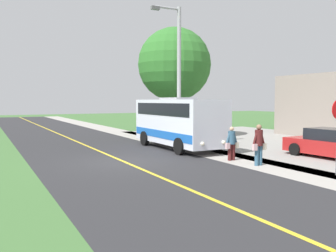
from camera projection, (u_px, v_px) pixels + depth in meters
name	position (u px, v px, depth m)	size (l,w,h in m)	color
ground_plane	(124.00, 162.00, 16.42)	(120.00, 120.00, 0.00)	#3D6633
road_surface	(124.00, 162.00, 16.42)	(8.00, 100.00, 0.01)	#28282B
sidewalk	(216.00, 154.00, 18.84)	(2.40, 100.00, 0.01)	#9E9991
road_centre_line	(124.00, 162.00, 16.42)	(0.16, 100.00, 0.00)	gold
shuttle_bus_front	(178.00, 121.00, 20.88)	(2.59, 7.25, 3.00)	silver
pedestrian_with_bags	(259.00, 143.00, 15.43)	(0.72, 0.34, 1.80)	#335972
pedestrian_waiting	(232.00, 143.00, 16.75)	(0.72, 0.34, 1.60)	#4C1919
street_light_pole	(177.00, 71.00, 21.60)	(1.97, 0.24, 8.45)	#9E9EA3
parked_car_near	(331.00, 144.00, 17.55)	(2.18, 4.48, 1.45)	#A51E1E
tree_curbside	(174.00, 65.00, 27.06)	(5.57, 5.57, 8.36)	brown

